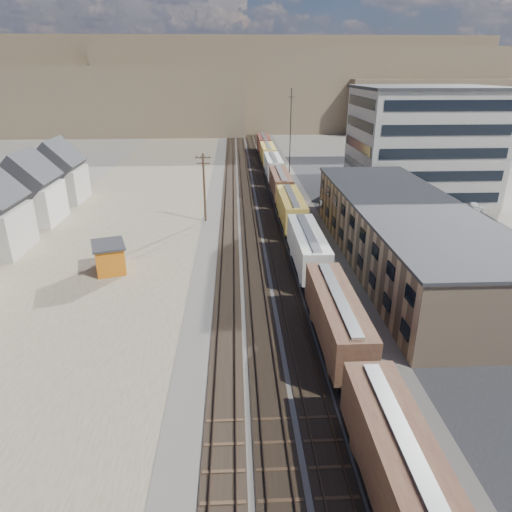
{
  "coord_description": "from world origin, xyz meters",
  "views": [
    {
      "loc": [
        -4.09,
        -23.03,
        20.96
      ],
      "look_at": [
        -2.01,
        20.67,
        3.0
      ],
      "focal_mm": 32.0,
      "sensor_mm": 36.0,
      "label": 1
    }
  ],
  "objects_px": {
    "freight_train": "(285,195)",
    "maintenance_shed": "(109,257)",
    "parked_car_blue": "(388,204)",
    "utility_pole_north": "(204,186)"
  },
  "relations": [
    {
      "from": "freight_train",
      "to": "maintenance_shed",
      "type": "xyz_separation_m",
      "value": [
        -21.93,
        -21.79,
        -1.13
      ]
    },
    {
      "from": "utility_pole_north",
      "to": "freight_train",
      "type": "bearing_deg",
      "value": 18.92
    },
    {
      "from": "freight_train",
      "to": "maintenance_shed",
      "type": "distance_m",
      "value": 30.94
    },
    {
      "from": "parked_car_blue",
      "to": "utility_pole_north",
      "type": "bearing_deg",
      "value": 150.88
    },
    {
      "from": "utility_pole_north",
      "to": "maintenance_shed",
      "type": "distance_m",
      "value": 20.37
    },
    {
      "from": "freight_train",
      "to": "parked_car_blue",
      "type": "distance_m",
      "value": 17.09
    },
    {
      "from": "freight_train",
      "to": "parked_car_blue",
      "type": "bearing_deg",
      "value": 3.52
    },
    {
      "from": "parked_car_blue",
      "to": "freight_train",
      "type": "bearing_deg",
      "value": 144.2
    },
    {
      "from": "maintenance_shed",
      "to": "parked_car_blue",
      "type": "bearing_deg",
      "value": 30.44
    },
    {
      "from": "utility_pole_north",
      "to": "maintenance_shed",
      "type": "bearing_deg",
      "value": -118.72
    }
  ]
}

